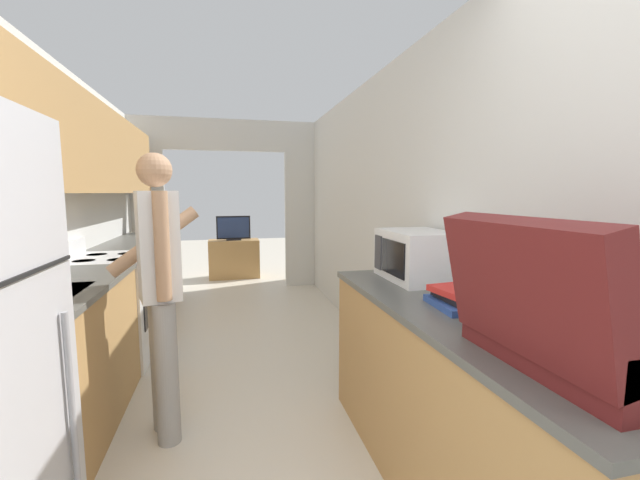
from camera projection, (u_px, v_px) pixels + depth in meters
wall_left at (41, 183)px, 2.69m from camera, size 0.38×7.82×2.50m
wall_right at (418, 219)px, 2.87m from camera, size 0.06×7.82×2.50m
wall_far_with_doorway at (227, 193)px, 5.75m from camera, size 3.02×0.06×2.50m
counter_left at (113, 306)px, 3.43m from camera, size 0.62×4.16×0.91m
counter_right at (458, 404)px, 1.84m from camera, size 0.62×1.96×0.91m
range_oven at (110, 309)px, 3.33m from camera, size 0.66×0.74×1.05m
person at (160, 289)px, 2.25m from camera, size 0.53×0.44×1.66m
suitcase at (559, 321)px, 1.18m from camera, size 0.49×0.63×0.46m
microwave at (417, 255)px, 2.40m from camera, size 0.37×0.52×0.30m
book_stack at (458, 298)px, 1.82m from camera, size 0.24×0.31×0.09m
tv_cabinet at (234, 259)px, 6.70m from camera, size 0.84×0.42×0.65m
television at (233, 228)px, 6.60m from camera, size 0.56×0.16×0.41m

